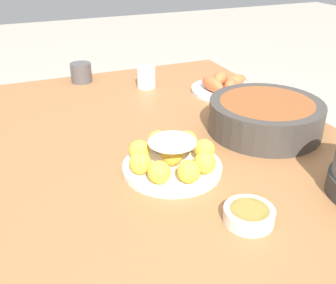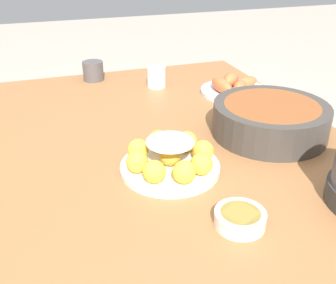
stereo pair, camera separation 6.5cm
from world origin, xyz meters
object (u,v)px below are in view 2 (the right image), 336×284
at_px(cake_plate, 170,159).
at_px(cup_near, 93,71).
at_px(serving_bowl, 270,119).
at_px(dining_table, 166,167).
at_px(sauce_bowl, 240,218).
at_px(cup_far, 156,77).
at_px(seafood_platter, 234,87).

xyz_separation_m(cake_plate, cup_near, (-0.76, -0.07, 0.00)).
bearing_deg(cup_near, serving_bowl, 31.43).
bearing_deg(dining_table, cup_near, -170.33).
relative_size(dining_table, sauce_bowl, 13.45).
bearing_deg(cup_far, cake_plate, -14.10).
bearing_deg(cake_plate, dining_table, 165.21).
bearing_deg(dining_table, seafood_platter, 128.95).
height_order(sauce_bowl, cup_far, cup_far).
bearing_deg(dining_table, serving_bowl, 80.74).
height_order(cake_plate, cup_near, cake_plate).
bearing_deg(serving_bowl, cup_near, -148.57).
relative_size(sauce_bowl, seafood_platter, 0.41).
bearing_deg(serving_bowl, cake_plate, -74.01).
height_order(dining_table, cup_near, cup_near).
distance_m(dining_table, serving_bowl, 0.33).
relative_size(sauce_bowl, cup_near, 1.27).
height_order(cup_near, cup_far, cup_far).
distance_m(cake_plate, sauce_bowl, 0.25).
bearing_deg(cake_plate, serving_bowl, 105.99).
xyz_separation_m(serving_bowl, seafood_platter, (-0.34, 0.06, -0.03)).
xyz_separation_m(cake_plate, cup_far, (-0.60, 0.15, 0.01)).
height_order(cake_plate, serving_bowl, serving_bowl).
xyz_separation_m(dining_table, serving_bowl, (0.05, 0.30, 0.13)).
distance_m(sauce_bowl, cup_near, 1.01).
bearing_deg(serving_bowl, cup_far, -159.51).
bearing_deg(cup_far, seafood_platter, 57.20).
relative_size(serving_bowl, cup_far, 4.23).
height_order(dining_table, cup_far, cup_far).
height_order(serving_bowl, seafood_platter, serving_bowl).
bearing_deg(cup_near, sauce_bowl, 7.42).
bearing_deg(cup_far, dining_table, -13.88).
bearing_deg(seafood_platter, cup_near, -124.46).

